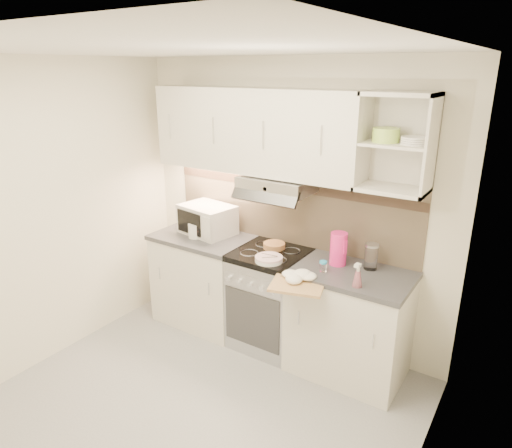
# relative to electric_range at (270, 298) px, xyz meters

# --- Properties ---
(ground) EXTENTS (3.00, 3.00, 0.00)m
(ground) POSITION_rel_electric_range_xyz_m (0.00, -1.10, -0.45)
(ground) COLOR #9C9C9E
(ground) RESTS_ON ground
(room_shell) EXTENTS (3.04, 2.84, 2.52)m
(room_shell) POSITION_rel_electric_range_xyz_m (0.00, -0.73, 1.18)
(room_shell) COLOR silver
(room_shell) RESTS_ON ground
(base_cabinet_left) EXTENTS (0.90, 0.60, 0.86)m
(base_cabinet_left) POSITION_rel_electric_range_xyz_m (-0.75, 0.00, -0.02)
(base_cabinet_left) COLOR silver
(base_cabinet_left) RESTS_ON ground
(worktop_left) EXTENTS (0.92, 0.62, 0.04)m
(worktop_left) POSITION_rel_electric_range_xyz_m (-0.75, 0.00, 0.43)
(worktop_left) COLOR #47474C
(worktop_left) RESTS_ON base_cabinet_left
(base_cabinet_right) EXTENTS (0.90, 0.60, 0.86)m
(base_cabinet_right) POSITION_rel_electric_range_xyz_m (0.75, 0.00, -0.02)
(base_cabinet_right) COLOR silver
(base_cabinet_right) RESTS_ON ground
(worktop_right) EXTENTS (0.92, 0.62, 0.04)m
(worktop_right) POSITION_rel_electric_range_xyz_m (0.75, 0.00, 0.43)
(worktop_right) COLOR #47474C
(worktop_right) RESTS_ON base_cabinet_right
(electric_range) EXTENTS (0.60, 0.60, 0.90)m
(electric_range) POSITION_rel_electric_range_xyz_m (0.00, 0.00, 0.00)
(electric_range) COLOR #B7B7BC
(electric_range) RESTS_ON ground
(microwave) EXTENTS (0.54, 0.43, 0.28)m
(microwave) POSITION_rel_electric_range_xyz_m (-0.75, 0.08, 0.59)
(microwave) COLOR silver
(microwave) RESTS_ON worktop_left
(watering_can) EXTENTS (0.24, 0.12, 0.21)m
(watering_can) POSITION_rel_electric_range_xyz_m (-0.77, -0.08, 0.52)
(watering_can) COLOR silver
(watering_can) RESTS_ON worktop_left
(plate_stack) EXTENTS (0.23, 0.23, 0.05)m
(plate_stack) POSITION_rel_electric_range_xyz_m (0.09, -0.18, 0.47)
(plate_stack) COLOR white
(plate_stack) RESTS_ON electric_range
(bread_loaf) EXTENTS (0.19, 0.19, 0.05)m
(bread_loaf) POSITION_rel_electric_range_xyz_m (-0.02, 0.09, 0.47)
(bread_loaf) COLOR #9D5336
(bread_loaf) RESTS_ON electric_range
(pink_pitcher) EXTENTS (0.14, 0.13, 0.27)m
(pink_pitcher) POSITION_rel_electric_range_xyz_m (0.59, 0.08, 0.58)
(pink_pitcher) COLOR #FF2684
(pink_pitcher) RESTS_ON worktop_right
(glass_jar) EXTENTS (0.11, 0.11, 0.21)m
(glass_jar) POSITION_rel_electric_range_xyz_m (0.84, 0.13, 0.55)
(glass_jar) COLOR silver
(glass_jar) RESTS_ON worktop_right
(spice_jar) EXTENTS (0.06, 0.06, 0.09)m
(spice_jar) POSITION_rel_electric_range_xyz_m (0.55, -0.11, 0.49)
(spice_jar) COLOR silver
(spice_jar) RESTS_ON worktop_right
(spray_bottle) EXTENTS (0.07, 0.07, 0.20)m
(spray_bottle) POSITION_rel_electric_range_xyz_m (0.87, -0.22, 0.53)
(spray_bottle) COLOR pink
(spray_bottle) RESTS_ON worktop_right
(cutting_board) EXTENTS (0.47, 0.44, 0.02)m
(cutting_board) POSITION_rel_electric_range_xyz_m (0.46, -0.36, 0.42)
(cutting_board) COLOR #A67D59
(cutting_board) RESTS_ON base_cabinet_right
(dish_towel) EXTENTS (0.32, 0.30, 0.07)m
(dish_towel) POSITION_rel_electric_range_xyz_m (0.44, -0.34, 0.47)
(dish_towel) COLOR white
(dish_towel) RESTS_ON cutting_board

